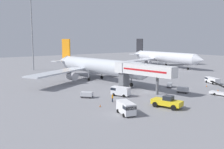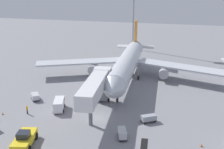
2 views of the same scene
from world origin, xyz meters
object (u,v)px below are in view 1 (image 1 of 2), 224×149
object	(u,v)px
airplane_at_gate	(96,66)
baggage_cart_mid_center	(183,90)
ground_crew_worker_foreground	(112,98)
safety_cone_bravo	(207,86)
jet_bridge	(140,71)
service_van_mid_left	(212,80)
safety_cone_alpha	(100,106)
safety_cone_charlie	(218,90)
service_van_rear_left	(126,107)
apron_light_mast	(31,21)
baggage_cart_rear_right	(170,85)
baggage_cart_far_right	(87,94)
airplane_background	(163,57)
pushback_tug	(167,102)
service_van_near_right	(120,91)

from	to	relation	value
airplane_at_gate	baggage_cart_mid_center	distance (m)	30.98
ground_crew_worker_foreground	safety_cone_bravo	xyz separation A→B (m)	(32.35, -2.36, -0.69)
jet_bridge	service_van_mid_left	world-z (taller)	jet_bridge
safety_cone_bravo	service_van_mid_left	bearing A→B (deg)	19.23
jet_bridge	safety_cone_alpha	world-z (taller)	jet_bridge
baggage_cart_mid_center	safety_cone_charlie	distance (m)	10.11
service_van_rear_left	safety_cone_bravo	world-z (taller)	service_van_rear_left
airplane_at_gate	safety_cone_alpha	size ratio (longest dim) A/B	103.60
ground_crew_worker_foreground	apron_light_mast	size ratio (longest dim) A/B	0.06
baggage_cart_rear_right	ground_crew_worker_foreground	size ratio (longest dim) A/B	1.63
baggage_cart_far_right	airplane_background	world-z (taller)	airplane_background
airplane_at_gate	ground_crew_worker_foreground	size ratio (longest dim) A/B	28.43
pushback_tug	service_van_rear_left	distance (m)	9.71
safety_cone_bravo	safety_cone_charlie	world-z (taller)	safety_cone_charlie
service_van_rear_left	baggage_cart_far_right	xyz separation A→B (m)	(1.03, 15.61, -0.55)
airplane_background	apron_light_mast	bearing A→B (deg)	156.62
safety_cone_alpha	safety_cone_bravo	bearing A→B (deg)	-1.08
service_van_mid_left	baggage_cart_mid_center	xyz separation A→B (m)	(-18.64, -3.24, -0.23)
airplane_background	apron_light_mast	distance (m)	63.89
safety_cone_charlie	baggage_cart_mid_center	bearing A→B (deg)	154.45
jet_bridge	airplane_background	size ratio (longest dim) A/B	0.36
pushback_tug	ground_crew_worker_foreground	bearing A→B (deg)	121.29
safety_cone_bravo	apron_light_mast	bearing A→B (deg)	111.51
airplane_at_gate	jet_bridge	xyz separation A→B (m)	(-0.66, -21.95, 0.71)
pushback_tug	safety_cone_bravo	distance (m)	27.34
pushback_tug	service_van_mid_left	world-z (taller)	pushback_tug
service_van_mid_left	safety_cone_alpha	xyz separation A→B (m)	(-43.00, -1.48, -0.81)
baggage_cart_mid_center	apron_light_mast	distance (m)	73.42
airplane_at_gate	baggage_cart_far_right	size ratio (longest dim) A/B	16.68
service_van_near_right	service_van_rear_left	distance (m)	15.02
pushback_tug	safety_cone_alpha	world-z (taller)	pushback_tug
jet_bridge	service_van_rear_left	distance (m)	21.36
baggage_cart_rear_right	safety_cone_alpha	size ratio (longest dim) A/B	5.96
safety_cone_alpha	safety_cone_bravo	distance (m)	36.76
service_van_mid_left	service_van_near_right	bearing A→B (deg)	173.58
jet_bridge	apron_light_mast	bearing A→B (deg)	96.58
safety_cone_alpha	pushback_tug	bearing A→B (deg)	-38.71
ground_crew_worker_foreground	airplane_background	size ratio (longest dim) A/B	0.04
pushback_tug	service_van_mid_left	size ratio (longest dim) A/B	1.13
baggage_cart_mid_center	safety_cone_charlie	bearing A→B (deg)	-25.55
ground_crew_worker_foreground	safety_cone_charlie	world-z (taller)	ground_crew_worker_foreground
airplane_at_gate	ground_crew_worker_foreground	world-z (taller)	airplane_at_gate
jet_bridge	pushback_tug	world-z (taller)	jet_bridge
safety_cone_bravo	apron_light_mast	world-z (taller)	apron_light_mast
safety_cone_charlie	pushback_tug	bearing A→B (deg)	-174.14
baggage_cart_mid_center	ground_crew_worker_foreground	distance (m)	20.25
airplane_at_gate	baggage_cart_far_right	xyz separation A→B (m)	(-15.70, -19.77, -3.99)
jet_bridge	safety_cone_charlie	bearing A→B (deg)	-37.00
service_van_rear_left	apron_light_mast	xyz separation A→B (m)	(9.04, 74.40, 20.02)
pushback_tug	service_van_mid_left	xyz separation A→B (m)	(32.44, 9.94, -0.09)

